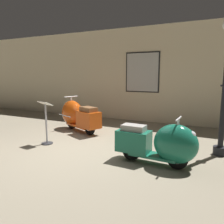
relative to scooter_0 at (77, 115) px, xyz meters
name	(u,v)px	position (x,y,z in m)	size (l,w,h in m)	color
ground_plane	(76,151)	(1.07, -1.59, -0.47)	(60.00, 60.00, 0.00)	gray
showroom_back_wall	(140,75)	(1.21, 2.29, 1.22)	(18.00, 0.63, 3.38)	beige
scooter_0	(77,115)	(0.00, 0.00, 0.00)	(1.75, 1.12, 1.04)	black
scooter_1	(162,144)	(3.00, -1.57, -0.04)	(1.57, 0.53, 0.95)	black
info_stanchion	(46,126)	(0.12, -1.47, -0.03)	(0.35, 0.28, 1.07)	#333338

